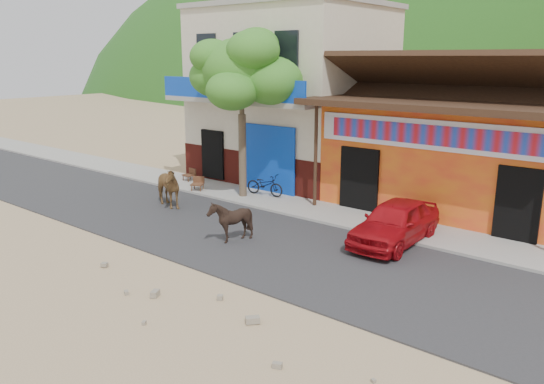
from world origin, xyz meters
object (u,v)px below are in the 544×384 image
(tree, at_px, (242,114))
(red_car, at_px, (395,222))
(cow_tan, at_px, (165,187))
(cafe_chair_right, at_px, (197,178))
(cow_dark, at_px, (231,221))
(cafe_chair_left, at_px, (189,170))
(scooter, at_px, (265,185))

(tree, bearing_deg, red_car, -8.61)
(cow_tan, bearing_deg, cafe_chair_right, 30.70)
(red_car, height_order, cafe_chair_right, red_car)
(cow_tan, distance_m, cafe_chair_right, 2.20)
(cow_tan, relative_size, cow_dark, 1.40)
(cow_tan, distance_m, cafe_chair_left, 3.69)
(cow_tan, bearing_deg, cow_dark, -91.94)
(red_car, distance_m, scooter, 6.20)
(red_car, height_order, cafe_chair_left, red_car)
(cow_dark, bearing_deg, scooter, -179.88)
(cow_dark, xyz_separation_m, cafe_chair_right, (-4.87, 3.29, -0.05))
(cafe_chair_left, height_order, cafe_chair_right, cafe_chair_right)
(tree, height_order, red_car, tree)
(cow_dark, distance_m, scooter, 4.94)
(tree, distance_m, cow_dark, 5.41)
(tree, xyz_separation_m, cow_dark, (2.96, -3.79, -2.47))
(cow_dark, bearing_deg, tree, -170.46)
(red_car, bearing_deg, tree, 170.60)
(cow_tan, distance_m, cow_dark, 4.40)
(red_car, xyz_separation_m, scooter, (-6.00, 1.54, -0.13))
(scooter, bearing_deg, cow_tan, 142.36)
(red_car, relative_size, cafe_chair_right, 3.74)
(cafe_chair_left, distance_m, cafe_chair_right, 1.74)
(tree, xyz_separation_m, cafe_chair_right, (-1.91, -0.50, -2.52))
(cow_tan, relative_size, cafe_chair_right, 1.78)
(red_car, bearing_deg, cow_dark, -143.30)
(cafe_chair_left, bearing_deg, red_car, -1.23)
(cafe_chair_left, bearing_deg, cow_tan, -48.10)
(tree, distance_m, cafe_chair_left, 4.25)
(tree, bearing_deg, scooter, 42.17)
(red_car, bearing_deg, scooter, 164.79)
(tree, distance_m, cow_tan, 3.73)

